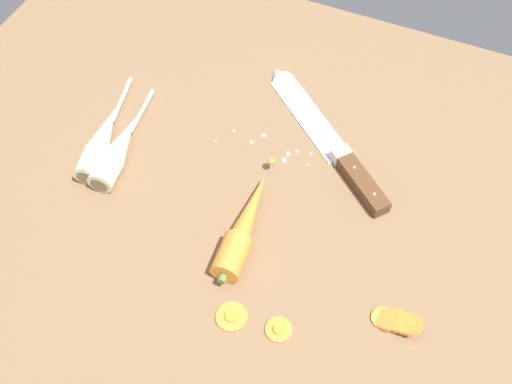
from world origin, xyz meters
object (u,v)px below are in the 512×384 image
object	(u,v)px
carrot_slice_stack	(396,321)
carrot_slice_stray_mid	(232,316)
parsnip_front	(118,151)
whole_carrot	(244,227)
chefs_knife	(322,132)
parsnip_mid_left	(101,142)
carrot_slice_stray_near	(279,329)

from	to	relation	value
carrot_slice_stack	carrot_slice_stray_mid	size ratio (longest dim) A/B	1.58
parsnip_front	carrot_slice_stack	distance (cm)	49.19
parsnip_front	carrot_slice_stack	bearing A→B (deg)	-11.29
carrot_slice_stack	parsnip_front	bearing A→B (deg)	168.71
whole_carrot	carrot_slice_stack	world-z (taller)	whole_carrot
chefs_knife	parsnip_mid_left	world-z (taller)	parsnip_mid_left
chefs_knife	parsnip_front	distance (cm)	32.96
parsnip_front	parsnip_mid_left	world-z (taller)	same
whole_carrot	carrot_slice_stack	bearing A→B (deg)	-10.96
parsnip_mid_left	carrot_slice_stack	size ratio (longest dim) A/B	3.28
parsnip_mid_left	carrot_slice_stray_near	distance (cm)	41.45
carrot_slice_stack	carrot_slice_stray_mid	xyz separation A→B (cm)	(-20.47, -7.91, -0.47)
chefs_knife	parsnip_front	world-z (taller)	parsnip_front
chefs_knife	carrot_slice_stack	world-z (taller)	same
parsnip_front	carrot_slice_stack	size ratio (longest dim) A/B	3.15
chefs_knife	carrot_slice_stray_near	size ratio (longest dim) A/B	7.89
parsnip_front	carrot_slice_stray_near	size ratio (longest dim) A/B	5.90
parsnip_mid_left	carrot_slice_stray_near	bearing A→B (deg)	-24.71
parsnip_mid_left	carrot_slice_stray_mid	world-z (taller)	parsnip_mid_left
parsnip_mid_left	carrot_slice_stack	bearing A→B (deg)	-11.19
parsnip_mid_left	carrot_slice_stray_mid	xyz separation A→B (cm)	(31.14, -18.12, -1.62)
parsnip_mid_left	chefs_knife	bearing A→B (deg)	28.58
chefs_knife	carrot_slice_stray_near	world-z (taller)	chefs_knife
parsnip_front	carrot_slice_stray_mid	xyz separation A→B (cm)	(27.76, -17.54, -1.62)
whole_carrot	carrot_slice_stack	distance (cm)	24.76
chefs_knife	whole_carrot	size ratio (longest dim) A/B	1.28
parsnip_front	carrot_slice_stray_near	bearing A→B (deg)	-26.03
whole_carrot	parsnip_front	world-z (taller)	whole_carrot
parsnip_mid_left	carrot_slice_stray_near	size ratio (longest dim) A/B	6.13
parsnip_front	carrot_slice_stray_near	distance (cm)	38.14
chefs_knife	whole_carrot	bearing A→B (deg)	-99.78
whole_carrot	carrot_slice_stray_mid	size ratio (longest dim) A/B	5.18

